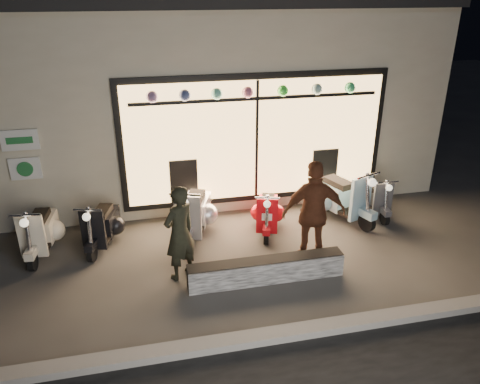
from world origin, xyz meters
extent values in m
plane|color=#383533|center=(0.00, 0.00, 0.00)|extent=(40.00, 40.00, 0.00)
cube|color=slate|center=(0.00, -2.00, 0.06)|extent=(40.00, 0.25, 0.12)
cube|color=beige|center=(0.00, 5.00, 2.00)|extent=(10.00, 6.00, 4.00)
cube|color=black|center=(0.80, 1.98, 1.55)|extent=(5.45, 0.06, 2.65)
cube|color=#FFBF6B|center=(0.80, 1.94, 1.55)|extent=(5.20, 0.04, 2.40)
cube|color=black|center=(0.80, 1.90, 2.40)|extent=(4.90, 0.06, 0.06)
cube|color=white|center=(-3.60, 1.96, 1.85)|extent=(0.65, 0.04, 0.38)
cube|color=white|center=(-3.60, 1.96, 1.30)|extent=(0.55, 0.04, 0.42)
cube|color=black|center=(0.31, -0.65, 0.20)|extent=(2.54, 0.28, 0.40)
cylinder|color=black|center=(-0.84, 0.49, 0.18)|extent=(0.22, 0.37, 0.36)
cylinder|color=black|center=(-0.49, 1.49, 0.18)|extent=(0.24, 0.38, 0.36)
cube|color=#BDBCC2|center=(-0.77, 0.70, 0.59)|extent=(0.48, 0.23, 0.86)
cube|color=#BDBCC2|center=(-0.53, 1.39, 0.40)|extent=(0.66, 0.84, 0.48)
cube|color=black|center=(-0.56, 1.29, 0.69)|extent=(0.47, 0.65, 0.13)
sphere|color=#FFF2CC|center=(-0.85, 0.48, 1.00)|extent=(0.20, 0.20, 0.16)
cylinder|color=black|center=(0.63, 0.49, 0.15)|extent=(0.17, 0.31, 0.29)
cylinder|color=black|center=(0.89, 1.31, 0.15)|extent=(0.19, 0.31, 0.29)
cube|color=red|center=(0.69, 0.66, 0.48)|extent=(0.40, 0.18, 0.71)
cube|color=red|center=(0.87, 1.23, 0.33)|extent=(0.53, 0.68, 0.40)
cube|color=black|center=(0.84, 1.15, 0.57)|extent=(0.38, 0.53, 0.10)
sphere|color=#FFF2CC|center=(0.63, 0.48, 0.82)|extent=(0.16, 0.16, 0.13)
cylinder|color=black|center=(-2.47, 0.57, 0.15)|extent=(0.17, 0.32, 0.31)
cylinder|color=black|center=(-2.23, 1.45, 0.15)|extent=(0.19, 0.33, 0.31)
cube|color=black|center=(-2.42, 0.76, 0.51)|extent=(0.42, 0.17, 0.75)
cube|color=black|center=(-2.25, 1.36, 0.35)|extent=(0.54, 0.72, 0.42)
cube|color=black|center=(-2.28, 1.28, 0.60)|extent=(0.38, 0.56, 0.11)
sphere|color=#FFF2CC|center=(-2.47, 0.57, 0.86)|extent=(0.17, 0.17, 0.14)
cylinder|color=black|center=(-3.43, 0.50, 0.16)|extent=(0.12, 0.33, 0.32)
cylinder|color=black|center=(-3.34, 1.45, 0.16)|extent=(0.14, 0.33, 0.32)
cube|color=beige|center=(-3.41, 0.70, 0.53)|extent=(0.44, 0.11, 0.78)
cube|color=beige|center=(-3.35, 1.35, 0.36)|extent=(0.46, 0.70, 0.44)
cube|color=black|center=(-3.36, 1.26, 0.63)|extent=(0.31, 0.55, 0.11)
sphere|color=#FFF2CC|center=(-3.43, 0.49, 0.90)|extent=(0.15, 0.15, 0.14)
cylinder|color=black|center=(2.67, 0.55, 0.18)|extent=(0.23, 0.38, 0.37)
cylinder|color=black|center=(2.31, 1.57, 0.18)|extent=(0.25, 0.39, 0.37)
cube|color=#91BBCD|center=(2.60, 0.76, 0.61)|extent=(0.49, 0.24, 0.89)
cube|color=#91BBCD|center=(2.35, 1.47, 0.41)|extent=(0.68, 0.87, 0.50)
cube|color=black|center=(2.38, 1.36, 0.71)|extent=(0.49, 0.67, 0.13)
sphere|color=#FFF2CC|center=(2.68, 0.54, 1.03)|extent=(0.21, 0.21, 0.16)
cylinder|color=black|center=(3.15, 0.70, 0.14)|extent=(0.10, 0.29, 0.29)
cylinder|color=black|center=(3.18, 1.55, 0.14)|extent=(0.12, 0.29, 0.29)
cube|color=#525359|center=(3.15, 0.88, 0.48)|extent=(0.39, 0.08, 0.70)
cube|color=#525359|center=(3.18, 1.47, 0.32)|extent=(0.38, 0.61, 0.39)
cube|color=black|center=(3.18, 1.38, 0.56)|extent=(0.26, 0.49, 0.10)
sphere|color=#FFF2CC|center=(3.14, 0.70, 0.81)|extent=(0.13, 0.13, 0.13)
imported|color=black|center=(-1.01, -0.22, 0.80)|extent=(0.70, 0.65, 1.61)
imported|color=#562D1B|center=(1.24, -0.22, 0.92)|extent=(1.12, 0.57, 1.83)
camera|label=1|loc=(-1.49, -6.77, 4.40)|focal=35.00mm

